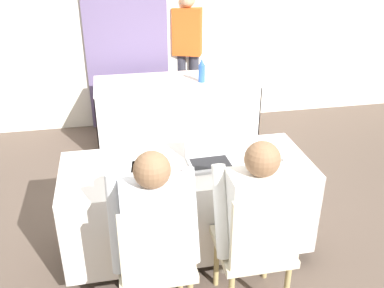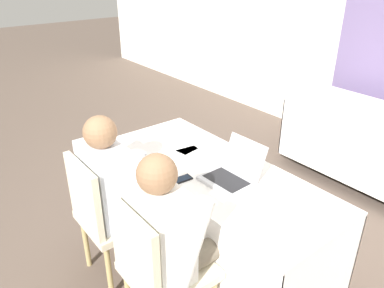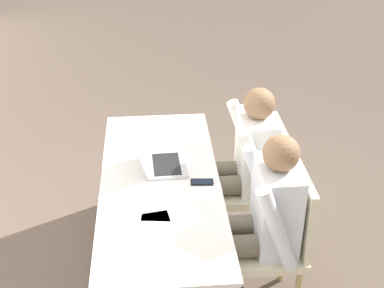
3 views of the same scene
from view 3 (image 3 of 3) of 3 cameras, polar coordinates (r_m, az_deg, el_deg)
The scene contains 10 objects.
ground_plane at distance 3.67m, azimuth -3.06°, elevation -13.60°, with size 24.00×24.00×0.00m, color brown.
conference_table_near at distance 3.31m, azimuth -3.32°, elevation -6.65°, with size 1.74×0.71×0.74m.
laptop at distance 3.31m, azimuth -3.56°, elevation -1.84°, with size 0.31×0.33×0.24m.
cell_phone at distance 3.18m, azimuth 1.07°, elevation -4.08°, with size 0.07×0.14×0.01m.
paper_beside_laptop at distance 2.87m, azimuth -5.17°, elevation -8.69°, with size 0.26×0.33×0.00m.
paper_centre_table at distance 2.97m, azimuth -2.43°, elevation -7.03°, with size 0.25×0.32×0.00m.
chair_near_left at distance 3.18m, azimuth 9.10°, elevation -9.75°, with size 0.44×0.44×0.92m.
chair_near_right at distance 3.64m, azimuth 7.02°, elevation -3.74°, with size 0.44×0.44×0.92m.
person_checkered_shirt at distance 3.05m, azimuth 7.42°, elevation -7.60°, with size 0.50×0.52×1.18m.
person_white_shirt at distance 3.54m, azimuth 5.52°, elevation -1.69°, with size 0.50×0.52×1.18m.
Camera 3 is at (-2.65, 0.03, 2.53)m, focal length 50.00 mm.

